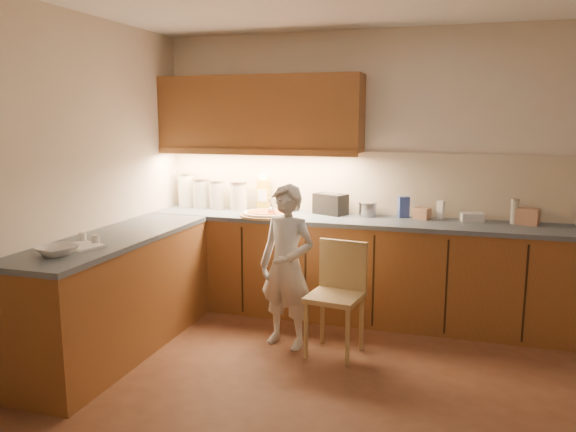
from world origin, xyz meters
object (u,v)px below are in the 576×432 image
object	(u,v)px
child	(287,266)
oil_jug	(264,194)
pizza_on_board	(266,214)
toaster	(330,204)
wooden_chair	(338,289)

from	to	relation	value
child	oil_jug	size ratio (longest dim) A/B	3.71
pizza_on_board	child	size ratio (longest dim) A/B	0.37
oil_jug	toaster	xyz separation A→B (m)	(0.68, -0.05, -0.06)
pizza_on_board	toaster	distance (m)	0.61
wooden_chair	oil_jug	bearing A→B (deg)	141.94
wooden_chair	oil_jug	size ratio (longest dim) A/B	2.47
pizza_on_board	oil_jug	size ratio (longest dim) A/B	1.39
child	oil_jug	distance (m)	1.23
wooden_chair	toaster	bearing A→B (deg)	114.71
pizza_on_board	wooden_chair	distance (m)	1.15
wooden_chair	oil_jug	distance (m)	1.51
pizza_on_board	child	xyz separation A→B (m)	(0.41, -0.68, -0.29)
child	toaster	size ratio (longest dim) A/B	3.76
toaster	oil_jug	bearing A→B (deg)	-159.66
pizza_on_board	oil_jug	distance (m)	0.39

